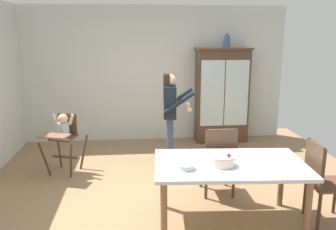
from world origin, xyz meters
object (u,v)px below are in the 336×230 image
china_cabinet (222,95)px  high_chair_with_toddler (63,132)px  birthday_cake (222,160)px  adult_person (170,108)px  dining_chair_right_end (322,177)px  serving_bowl (186,167)px  dining_table (230,170)px  ceramic_vase (227,41)px  dining_chair_far_side (219,157)px

china_cabinet → high_chair_with_toddler: size_ratio=1.99×
birthday_cake → adult_person: bearing=100.4°
high_chair_with_toddler → dining_chair_right_end: bearing=-11.8°
serving_bowl → dining_chair_right_end: size_ratio=0.19×
adult_person → dining_table: size_ratio=0.88×
ceramic_vase → high_chair_with_toddler: size_ratio=0.28×
dining_table → birthday_cake: (-0.11, -0.06, 0.14)m
ceramic_vase → high_chair_with_toddler: 3.53m
ceramic_vase → adult_person: size_ratio=0.18×
ceramic_vase → birthday_cake: size_ratio=0.96×
ceramic_vase → dining_table: 3.54m
dining_table → serving_bowl: serving_bowl is taller
high_chair_with_toddler → dining_chair_far_side: dining_chair_far_side is taller
dining_table → dining_chair_far_side: size_ratio=1.81×
serving_bowl → dining_chair_far_side: 1.04m
birthday_cake → dining_chair_far_side: bearing=77.9°
high_chair_with_toddler → birthday_cake: 2.74m
dining_chair_right_end → china_cabinet: bearing=9.6°
ceramic_vase → birthday_cake: bearing=-105.1°
adult_person → dining_chair_far_side: adult_person is taller
dining_table → ceramic_vase: bearing=76.5°
birthday_cake → high_chair_with_toddler: bearing=138.6°
ceramic_vase → adult_person: (-1.24, -1.28, -1.04)m
birthday_cake → dining_chair_right_end: size_ratio=0.29×
adult_person → dining_chair_far_side: 1.37m
high_chair_with_toddler → birthday_cake: size_ratio=3.39×
serving_bowl → ceramic_vase: bearing=68.9°
dining_table → dining_chair_far_side: dining_chair_far_side is taller
adult_person → birthday_cake: size_ratio=5.47×
dining_table → dining_chair_right_end: (1.05, -0.08, -0.10)m
high_chair_with_toddler → dining_chair_far_side: size_ratio=0.99×
adult_person → dining_chair_right_end: adult_person is taller
china_cabinet → birthday_cake: size_ratio=6.74×
serving_bowl → dining_chair_right_end: (1.57, 0.06, -0.21)m
ceramic_vase → dining_table: ceramic_vase is taller
serving_bowl → dining_chair_right_end: 1.58m
ceramic_vase → dining_chair_far_side: (-0.71, -2.48, -1.45)m
dining_chair_right_end → ceramic_vase: bearing=8.6°
china_cabinet → high_chair_with_toddler: (-2.87, -1.43, -0.30)m
adult_person → dining_chair_far_side: bearing=-150.8°
dining_table → serving_bowl: size_ratio=9.67×
ceramic_vase → adult_person: ceramic_vase is taller
high_chair_with_toddler → dining_table: bearing=-21.2°
china_cabinet → dining_chair_far_side: (-0.65, -2.47, -0.39)m
dining_chair_right_end → high_chair_with_toddler: bearing=63.9°
high_chair_with_toddler → dining_chair_right_end: dining_chair_right_end is taller
high_chair_with_toddler → adult_person: size_ratio=0.62×
ceramic_vase → dining_chair_right_end: ceramic_vase is taller
serving_bowl → dining_chair_right_end: dining_chair_right_end is taller
dining_table → serving_bowl: 0.54m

